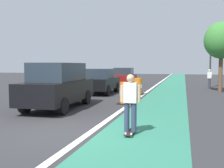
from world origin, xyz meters
name	(u,v)px	position (x,y,z in m)	size (l,w,h in m)	color
ground_plane	(58,132)	(0.00, 0.00, 0.00)	(100.00, 100.00, 0.00)	#2D2D30
bike_lane_strip	(168,92)	(2.40, 12.00, 0.00)	(2.50, 80.00, 0.01)	#2D755B
lane_divider_stripe	(147,92)	(0.90, 12.00, 0.01)	(0.20, 80.00, 0.01)	silver
skateboarder_on_lane	(130,102)	(2.04, 0.37, 0.91)	(0.57, 0.81, 1.69)	black
parked_suv_nearest	(58,85)	(-1.96, 3.79, 1.04)	(2.09, 4.68, 2.04)	black
parked_sedan_second	(100,81)	(-2.04, 9.96, 0.83)	(2.01, 4.15, 1.70)	black
parked_sedan_third	(124,77)	(-2.01, 17.04, 0.83)	(2.05, 4.17, 1.70)	maroon
traffic_barrel_front	(125,93)	(0.65, 5.86, 0.53)	(0.73, 0.73, 1.09)	orange
traffic_barrel_mid	(138,87)	(0.56, 9.92, 0.53)	(0.73, 0.73, 1.09)	orange
traffic_light_corner	(211,47)	(5.61, 16.51, 3.50)	(0.41, 0.32, 5.10)	#2D2D2D
pedestrian_crossing	(209,78)	(5.49, 15.73, 0.86)	(0.34, 0.20, 1.61)	#33333D
street_tree_sidewalk	(221,41)	(5.97, 12.97, 3.67)	(2.40, 2.40, 5.00)	brown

